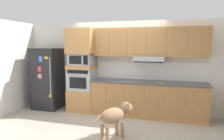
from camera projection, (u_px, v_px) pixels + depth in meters
The scene contains 15 objects.
ground_plane at pixel (108, 123), 4.89m from camera, with size 9.60×9.60×0.00m, color #B2A899.
back_kitchen_wall at pixel (119, 66), 5.80m from camera, with size 6.20×0.12×2.50m, color silver.
side_panel_left at pixel (8, 68), 5.51m from camera, with size 0.12×7.10×2.50m, color silver.
refrigerator at pixel (48, 78), 6.00m from camera, with size 0.76×0.73×1.76m.
oven_base_cabinet at pixel (83, 100), 5.84m from camera, with size 0.74×0.62×0.60m, color #B77F47.
built_in_oven at pixel (82, 79), 5.77m from camera, with size 0.70×0.62×0.60m.
appliance_mid_shelf at pixel (82, 67), 5.73m from camera, with size 0.74×0.62×0.10m, color #B77F47.
microwave at pixel (82, 59), 5.70m from camera, with size 0.64×0.54×0.32m.
appliance_upper_cabinet at pixel (82, 41), 5.64m from camera, with size 0.74×0.62×0.68m, color #B77F47.
lower_cabinet_run at pixel (147, 100), 5.32m from camera, with size 2.92×0.63×0.88m.
countertop_slab at pixel (148, 82), 5.27m from camera, with size 2.96×0.64×0.04m, color #4C4C51.
backsplash_panel at pixel (149, 71), 5.51m from camera, with size 2.96×0.02×0.50m, color white.
upper_cabinet_with_hood at pixel (149, 43), 5.26m from camera, with size 2.92×0.48×0.88m.
screwdriver at pixel (160, 83), 5.00m from camera, with size 0.16×0.17×0.03m.
dog at pixel (115, 115), 4.05m from camera, with size 0.64×0.87×0.71m.
Camera 1 is at (1.39, -4.49, 1.85)m, focal length 32.84 mm.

